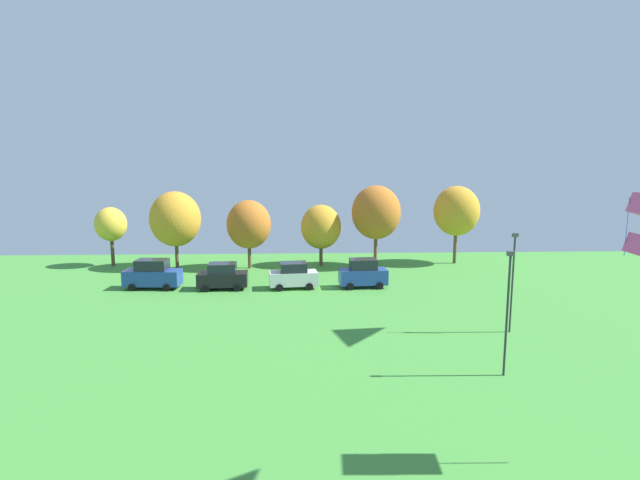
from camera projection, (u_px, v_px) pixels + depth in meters
name	position (u px, v px, depth m)	size (l,w,h in m)	color
kite_flying_3	(637.00, 65.00, 30.43)	(3.77, 3.93, 5.09)	green
parked_car_leftmost	(153.00, 274.00, 43.26)	(4.89, 2.25, 2.57)	#234299
parked_car_second_from_left	(223.00, 276.00, 43.08)	(4.33, 2.23, 2.29)	black
parked_car_third_from_left	(293.00, 276.00, 43.37)	(4.33, 2.41, 2.29)	silver
parked_car_rightmost_in_row	(363.00, 274.00, 43.68)	(4.26, 2.21, 2.54)	#234299
light_post_0	(513.00, 277.00, 31.76)	(0.36, 0.20, 6.48)	#2D2D33
light_post_1	(508.00, 307.00, 25.20)	(0.36, 0.20, 6.53)	#2D2D33
treeline_tree_0	(111.00, 224.00, 52.24)	(3.24, 3.24, 6.24)	brown
treeline_tree_1	(175.00, 219.00, 51.35)	(5.18, 5.18, 7.95)	brown
treeline_tree_2	(249.00, 224.00, 51.14)	(4.53, 4.53, 7.07)	brown
treeline_tree_3	(321.00, 227.00, 52.58)	(4.24, 4.24, 6.47)	brown
treeline_tree_4	(376.00, 213.00, 51.78)	(5.09, 5.09, 8.52)	brown
treeline_tree_5	(457.00, 211.00, 53.44)	(4.86, 4.86, 8.39)	brown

